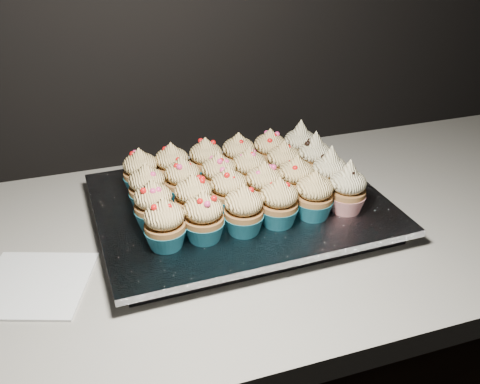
# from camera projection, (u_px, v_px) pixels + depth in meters

# --- Properties ---
(worktop) EXTENTS (2.44, 0.64, 0.04)m
(worktop) POSITION_uv_depth(u_px,v_px,m) (110.00, 260.00, 0.87)
(worktop) COLOR beige
(worktop) RESTS_ON cabinet
(napkin) EXTENTS (0.19, 0.19, 0.00)m
(napkin) POSITION_uv_depth(u_px,v_px,m) (34.00, 284.00, 0.78)
(napkin) COLOR white
(napkin) RESTS_ON worktop
(baking_tray) EXTENTS (0.46, 0.35, 0.02)m
(baking_tray) POSITION_uv_depth(u_px,v_px,m) (240.00, 211.00, 0.94)
(baking_tray) COLOR black
(baking_tray) RESTS_ON worktop
(foil_lining) EXTENTS (0.50, 0.39, 0.01)m
(foil_lining) POSITION_uv_depth(u_px,v_px,m) (240.00, 203.00, 0.93)
(foil_lining) COLOR silver
(foil_lining) RESTS_ON baking_tray
(cupcake_0) EXTENTS (0.06, 0.06, 0.08)m
(cupcake_0) POSITION_uv_depth(u_px,v_px,m) (165.00, 225.00, 0.79)
(cupcake_0) COLOR #1B6E81
(cupcake_0) RESTS_ON foil_lining
(cupcake_1) EXTENTS (0.06, 0.06, 0.08)m
(cupcake_1) POSITION_uv_depth(u_px,v_px,m) (204.00, 218.00, 0.81)
(cupcake_1) COLOR #1B6E81
(cupcake_1) RESTS_ON foil_lining
(cupcake_2) EXTENTS (0.06, 0.06, 0.08)m
(cupcake_2) POSITION_uv_depth(u_px,v_px,m) (244.00, 211.00, 0.82)
(cupcake_2) COLOR #1B6E81
(cupcake_2) RESTS_ON foil_lining
(cupcake_3) EXTENTS (0.06, 0.06, 0.08)m
(cupcake_3) POSITION_uv_depth(u_px,v_px,m) (279.00, 203.00, 0.84)
(cupcake_3) COLOR #1B6E81
(cupcake_3) RESTS_ON foil_lining
(cupcake_4) EXTENTS (0.06, 0.06, 0.08)m
(cupcake_4) POSITION_uv_depth(u_px,v_px,m) (314.00, 196.00, 0.86)
(cupcake_4) COLOR #1B6E81
(cupcake_4) RESTS_ON foil_lining
(cupcake_5) EXTENTS (0.06, 0.06, 0.10)m
(cupcake_5) POSITION_uv_depth(u_px,v_px,m) (347.00, 189.00, 0.88)
(cupcake_5) COLOR red
(cupcake_5) RESTS_ON foil_lining
(cupcake_6) EXTENTS (0.06, 0.06, 0.08)m
(cupcake_6) POSITION_uv_depth(u_px,v_px,m) (154.00, 205.00, 0.84)
(cupcake_6) COLOR #1B6E81
(cupcake_6) RESTS_ON foil_lining
(cupcake_7) EXTENTS (0.06, 0.06, 0.08)m
(cupcake_7) POSITION_uv_depth(u_px,v_px,m) (194.00, 199.00, 0.85)
(cupcake_7) COLOR #1B6E81
(cupcake_7) RESTS_ON foil_lining
(cupcake_8) EXTENTS (0.06, 0.06, 0.08)m
(cupcake_8) POSITION_uv_depth(u_px,v_px,m) (229.00, 191.00, 0.88)
(cupcake_8) COLOR #1B6E81
(cupcake_8) RESTS_ON foil_lining
(cupcake_9) EXTENTS (0.06, 0.06, 0.08)m
(cupcake_9) POSITION_uv_depth(u_px,v_px,m) (264.00, 186.00, 0.89)
(cupcake_9) COLOR #1B6E81
(cupcake_9) RESTS_ON foil_lining
(cupcake_10) EXTENTS (0.06, 0.06, 0.08)m
(cupcake_10) POSITION_uv_depth(u_px,v_px,m) (296.00, 180.00, 0.91)
(cupcake_10) COLOR #1B6E81
(cupcake_10) RESTS_ON foil_lining
(cupcake_11) EXTENTS (0.06, 0.06, 0.10)m
(cupcake_11) POSITION_uv_depth(u_px,v_px,m) (329.00, 174.00, 0.93)
(cupcake_11) COLOR red
(cupcake_11) RESTS_ON foil_lining
(cupcake_12) EXTENTS (0.06, 0.06, 0.08)m
(cupcake_12) POSITION_uv_depth(u_px,v_px,m) (147.00, 188.00, 0.89)
(cupcake_12) COLOR #1B6E81
(cupcake_12) RESTS_ON foil_lining
(cupcake_13) EXTENTS (0.06, 0.06, 0.08)m
(cupcake_13) POSITION_uv_depth(u_px,v_px,m) (183.00, 181.00, 0.91)
(cupcake_13) COLOR #1B6E81
(cupcake_13) RESTS_ON foil_lining
(cupcake_14) EXTENTS (0.06, 0.06, 0.08)m
(cupcake_14) POSITION_uv_depth(u_px,v_px,m) (219.00, 176.00, 0.92)
(cupcake_14) COLOR #1B6E81
(cupcake_14) RESTS_ON foil_lining
(cupcake_15) EXTENTS (0.06, 0.06, 0.08)m
(cupcake_15) POSITION_uv_depth(u_px,v_px,m) (249.00, 171.00, 0.94)
(cupcake_15) COLOR #1B6E81
(cupcake_15) RESTS_ON foil_lining
(cupcake_16) EXTENTS (0.06, 0.06, 0.08)m
(cupcake_16) POSITION_uv_depth(u_px,v_px,m) (283.00, 164.00, 0.96)
(cupcake_16) COLOR #1B6E81
(cupcake_16) RESTS_ON foil_lining
(cupcake_17) EXTENTS (0.06, 0.06, 0.10)m
(cupcake_17) POSITION_uv_depth(u_px,v_px,m) (314.00, 158.00, 0.98)
(cupcake_17) COLOR red
(cupcake_17) RESTS_ON foil_lining
(cupcake_18) EXTENTS (0.06, 0.06, 0.08)m
(cupcake_18) POSITION_uv_depth(u_px,v_px,m) (141.00, 172.00, 0.94)
(cupcake_18) COLOR #1B6E81
(cupcake_18) RESTS_ON foil_lining
(cupcake_19) EXTENTS (0.06, 0.06, 0.08)m
(cupcake_19) POSITION_uv_depth(u_px,v_px,m) (172.00, 166.00, 0.96)
(cupcake_19) COLOR #1B6E81
(cupcake_19) RESTS_ON foil_lining
(cupcake_20) EXTENTS (0.06, 0.06, 0.08)m
(cupcake_20) POSITION_uv_depth(u_px,v_px,m) (206.00, 161.00, 0.98)
(cupcake_20) COLOR #1B6E81
(cupcake_20) RESTS_ON foil_lining
(cupcake_21) EXTENTS (0.06, 0.06, 0.08)m
(cupcake_21) POSITION_uv_depth(u_px,v_px,m) (239.00, 156.00, 1.00)
(cupcake_21) COLOR #1B6E81
(cupcake_21) RESTS_ON foil_lining
(cupcake_22) EXTENTS (0.06, 0.06, 0.08)m
(cupcake_22) POSITION_uv_depth(u_px,v_px,m) (270.00, 151.00, 1.01)
(cupcake_22) COLOR #1B6E81
(cupcake_22) RESTS_ON foil_lining
(cupcake_23) EXTENTS (0.06, 0.06, 0.10)m
(cupcake_23) POSITION_uv_depth(u_px,v_px,m) (300.00, 146.00, 1.03)
(cupcake_23) COLOR red
(cupcake_23) RESTS_ON foil_lining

